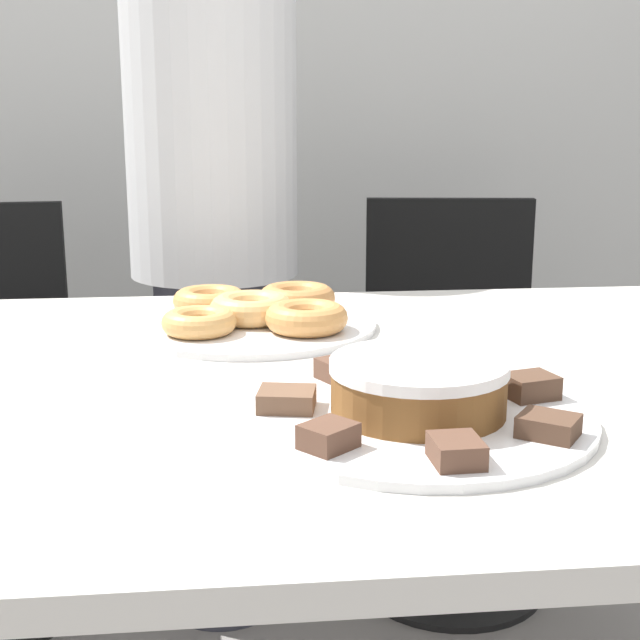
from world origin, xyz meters
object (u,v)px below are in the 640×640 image
Objects in this scene: plate_cake at (418,417)px; frosted_cake at (418,386)px; office_chair_right at (452,406)px; plate_donuts at (252,325)px; person_standing at (214,250)px.

plate_cake is 0.03m from frosted_cake.
plate_donuts is (-0.48, -0.65, 0.36)m from office_chair_right.
plate_cake is (-0.32, -1.07, 0.36)m from office_chair_right.
frosted_cake is at bearing 0.00° from plate_cake.
person_standing is 1.00m from frosted_cake.
plate_donuts is (-0.16, 0.42, -0.00)m from plate_cake.
frosted_cake reaches higher than plate_donuts.
plate_donuts is at bearing -119.35° from office_chair_right.
person_standing is 1.74× the size of office_chair_right.
plate_cake and plate_donuts have the same top height.
person_standing is at bearing -163.70° from office_chair_right.
person_standing is 0.67m from office_chair_right.
office_chair_right reaches higher than plate_cake.
person_standing reaches higher than office_chair_right.
office_chair_right is 0.88m from plate_donuts.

